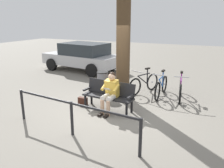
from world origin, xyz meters
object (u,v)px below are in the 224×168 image
at_px(litter_bin, 103,83).
at_px(bicycle_purple, 144,84).
at_px(bicycle_blue, 180,89).
at_px(bench, 109,93).
at_px(handbag, 83,101).
at_px(tree_trunk, 123,51).
at_px(person_reading, 110,91).
at_px(parked_car, 83,56).
at_px(bicycle_orange, 161,87).

xyz_separation_m(litter_bin, bicycle_purple, (-1.29, -0.88, -0.07)).
distance_m(litter_bin, bicycle_blue, 2.75).
bearing_deg(bench, bicycle_blue, -128.90).
distance_m(handbag, litter_bin, 1.20).
xyz_separation_m(handbag, tree_trunk, (-0.94, -1.11, 1.56)).
distance_m(person_reading, parked_car, 5.99).
xyz_separation_m(bicycle_orange, parked_car, (4.86, -2.55, 0.41)).
bearing_deg(bicycle_purple, handbag, -13.10).
distance_m(tree_trunk, bicycle_orange, 1.92).
relative_size(person_reading, tree_trunk, 0.36).
bearing_deg(bicycle_blue, parked_car, -123.01).
xyz_separation_m(tree_trunk, litter_bin, (0.81, -0.04, -1.24)).
bearing_deg(parked_car, bicycle_purple, 157.67).
height_order(tree_trunk, parked_car, tree_trunk).
distance_m(bicycle_blue, parked_car, 6.08).
distance_m(bicycle_orange, bicycle_purple, 0.70).
xyz_separation_m(person_reading, bicycle_orange, (-1.03, -2.05, -0.31)).
relative_size(bench, bicycle_purple, 1.03).
relative_size(bench, person_reading, 1.36).
height_order(bicycle_orange, parked_car, parked_car).
xyz_separation_m(bicycle_blue, bicycle_orange, (0.66, 0.04, 0.00)).
bearing_deg(litter_bin, person_reading, 125.51).
height_order(handbag, tree_trunk, tree_trunk).
bearing_deg(person_reading, bicycle_blue, -124.41).
bearing_deg(bicycle_purple, bicycle_orange, 99.73).
xyz_separation_m(tree_trunk, bicycle_blue, (-1.83, -0.81, -1.32)).
bearing_deg(litter_bin, bicycle_purple, -145.77).
height_order(bench, tree_trunk, tree_trunk).
relative_size(bicycle_orange, bicycle_purple, 1.06).
height_order(bicycle_blue, bicycle_purple, same).
bearing_deg(handbag, bicycle_blue, -145.23).
distance_m(bicycle_orange, parked_car, 5.51).
xyz_separation_m(tree_trunk, bicycle_purple, (-0.48, -0.92, -1.32)).
bearing_deg(litter_bin, bicycle_blue, -163.72).
height_order(handbag, litter_bin, litter_bin).
bearing_deg(litter_bin, handbag, 83.40).
height_order(bicycle_orange, bicycle_purple, same).
xyz_separation_m(bench, handbag, (0.95, 0.01, -0.39)).
height_order(bicycle_blue, bicycle_orange, same).
xyz_separation_m(person_reading, tree_trunk, (0.14, -1.28, 1.01)).
relative_size(bicycle_blue, parked_car, 0.38).
height_order(tree_trunk, bicycle_orange, tree_trunk).
relative_size(bench, bicycle_orange, 0.97).
distance_m(handbag, bicycle_orange, 2.84).
xyz_separation_m(bench, person_reading, (-0.12, 0.17, 0.16)).
bearing_deg(handbag, bicycle_purple, -125.00).
bearing_deg(bicycle_purple, tree_trunk, -5.86).
bearing_deg(person_reading, handbag, -4.40).
height_order(bicycle_blue, parked_car, parked_car).
distance_m(bench, litter_bin, 1.41).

